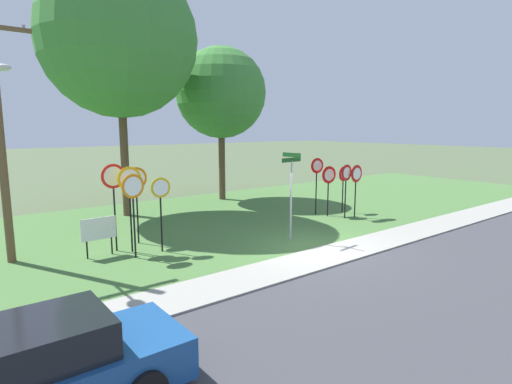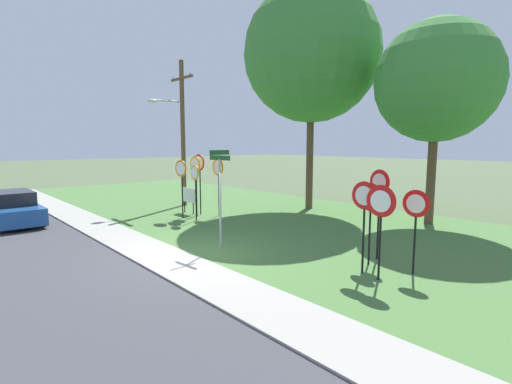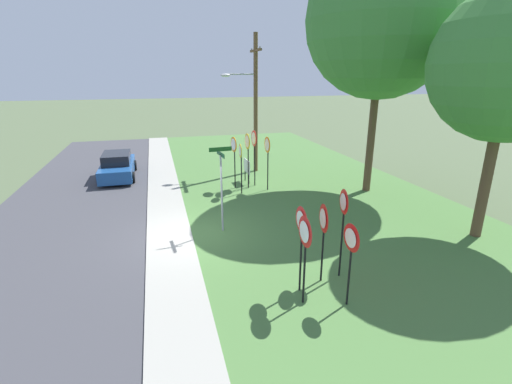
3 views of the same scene
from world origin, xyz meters
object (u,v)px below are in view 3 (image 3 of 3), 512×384
Objects in this scene: stop_sign_far_left at (248,148)px; street_name_post at (221,183)px; parked_hatchback_near at (118,166)px; stop_sign_far_right at (234,151)px; oak_tree_left at (383,21)px; yield_sign_far_right at (323,225)px; stop_sign_near_left at (254,145)px; yield_sign_far_left at (343,213)px; notice_board at (247,167)px; oak_tree_right at (509,65)px; yield_sign_near_right at (301,229)px; yield_sign_near_left at (304,240)px; yield_sign_center at (350,246)px; stop_sign_far_center at (267,151)px; stop_sign_near_right at (241,158)px; utility_pole at (253,99)px.

street_name_post is at bearing -26.70° from stop_sign_far_left.
stop_sign_far_left is at bearing 57.96° from parked_hatchback_near.
stop_sign_far_right is 8.88m from oak_tree_left.
stop_sign_near_left is at bearing -175.64° from yield_sign_far_right.
oak_tree_left is at bearing 63.47° from parked_hatchback_near.
yield_sign_far_left reaches higher than notice_board.
yield_sign_far_left is 7.36m from oak_tree_right.
yield_sign_near_right is 11.64m from oak_tree_left.
yield_sign_near_right is (9.58, -0.30, -0.13)m from stop_sign_far_right.
stop_sign_far_right is 9.58m from yield_sign_near_right.
yield_sign_near_left is 1.08× the size of yield_sign_center.
yield_sign_far_left is (8.45, -0.42, -0.01)m from stop_sign_far_center.
stop_sign_near_right is at bearing 175.43° from yield_sign_near_left.
stop_sign_near_right is at bearing -43.27° from stop_sign_near_left.
yield_sign_near_right is at bearing -60.90° from yield_sign_far_right.
yield_sign_far_right is at bearing -39.22° from oak_tree_left.
stop_sign_far_center is 5.35m from street_name_post.
stop_sign_far_center is at bearing 53.99° from stop_sign_far_left.
yield_sign_far_left is at bearing -3.10° from stop_sign_near_left.
yield_sign_far_left reaches higher than yield_sign_near_right.
street_name_post is at bearing -25.72° from stop_sign_far_right.
oak_tree_right reaches higher than stop_sign_far_left.
notice_board is at bearing -159.20° from stop_sign_far_center.
utility_pole is (-3.26, 1.16, 2.15)m from stop_sign_far_left.
stop_sign_near_left is 10.72m from yield_sign_center.
stop_sign_far_left is at bearing 172.62° from yield_sign_near_left.
utility_pole reaches higher than street_name_post.
yield_sign_far_left is at bearing 104.64° from yield_sign_near_right.
stop_sign_far_left is 2.24× the size of notice_board.
oak_tree_left is (1.17, 6.19, 6.04)m from stop_sign_near_right.
yield_sign_far_left is 0.32× the size of oak_tree_right.
parked_hatchback_near is at bearing -132.15° from oak_tree_right.
yield_sign_near_left is 15.14m from parked_hatchback_near.
yield_sign_center is at bearing -2.82° from stop_sign_far_left.
stop_sign_near_left is 1.03m from stop_sign_far_center.
yield_sign_far_right is at bearing 5.29° from stop_sign_near_right.
yield_sign_far_left is 0.83× the size of street_name_post.
stop_sign_far_center is at bearing 102.41° from stop_sign_near_right.
yield_sign_center is at bearing 15.77° from yield_sign_far_right.
yield_sign_center is 15.88m from parked_hatchback_near.
oak_tree_left reaches higher than stop_sign_far_center.
stop_sign_far_right is 9.30m from yield_sign_far_right.
yield_sign_center is 0.26× the size of oak_tree_right.
stop_sign_far_right is at bearing -47.43° from notice_board.
yield_sign_near_left is (10.32, -1.52, -0.35)m from stop_sign_near_left.
stop_sign_far_left reaches higher than stop_sign_far_center.
notice_board is 7.47m from parked_hatchback_near.
oak_tree_left is (-7.46, 6.61, 6.00)m from yield_sign_near_right.
stop_sign_far_right is (-0.95, -0.12, 0.17)m from stop_sign_near_right.
yield_sign_far_left is at bearing -0.17° from notice_board.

